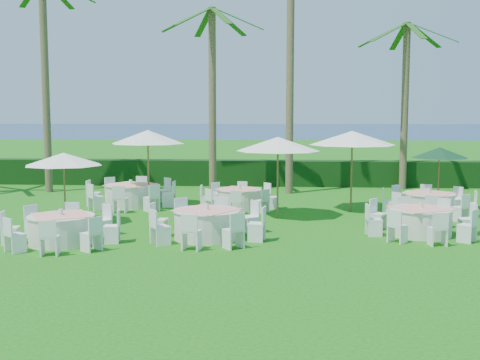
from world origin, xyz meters
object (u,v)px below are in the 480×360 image
Objects in this scene: banquet_table_c at (420,221)px; umbrella_d at (352,138)px; banquet_table_a at (61,229)px; umbrella_c at (148,137)px; banquet_table_b at (207,223)px; umbrella_a at (64,159)px; banquet_table_d at (131,195)px; umbrella_b at (278,144)px; banquet_table_f at (428,203)px; banquet_table_e at (239,198)px; umbrella_green at (439,153)px.

umbrella_d reaches higher than banquet_table_c.
umbrella_c is at bearing 81.19° from banquet_table_a.
banquet_table_b is 1.36× the size of umbrella_a.
umbrella_c reaches higher than banquet_table_d.
umbrella_d is (2.58, 1.48, 0.14)m from umbrella_b.
banquet_table_d reaches higher than banquet_table_c.
umbrella_c reaches higher than umbrella_b.
umbrella_a is at bearing -167.76° from banquet_table_f.
banquet_table_f is (10.53, -1.24, -0.03)m from banquet_table_d.
umbrella_b reaches higher than banquet_table_a.
banquet_table_b is 5.21m from umbrella_a.
banquet_table_e is (4.04, -0.17, -0.06)m from banquet_table_d.
umbrella_d is (9.14, 3.23, 0.54)m from umbrella_a.
umbrella_b is at bearing -20.31° from banquet_table_d.
umbrella_a is at bearing 175.27° from banquet_table_c.
banquet_table_e is 6.51m from umbrella_a.
umbrella_d is at bearing 35.37° from banquet_table_a.
umbrella_a is at bearing -160.51° from umbrella_d.
banquet_table_f is (10.80, 5.17, -0.00)m from banquet_table_a.
umbrella_green is (12.33, 3.95, -0.01)m from umbrella_a.
banquet_table_c is 1.30× the size of umbrella_a.
banquet_table_f is 3.40m from umbrella_d.
umbrella_c is (-4.73, 1.86, 0.14)m from umbrella_b.
banquet_table_b is at bearing -62.41° from umbrella_c.
banquet_table_f is 10.12m from umbrella_c.
banquet_table_c is 5.37m from umbrella_green.
banquet_table_d is 4.04m from banquet_table_e.
banquet_table_a is 1.12× the size of umbrella_b.
umbrella_a is (-4.63, 1.76, 1.61)m from banquet_table_b.
banquet_table_e is 3.09m from umbrella_b.
banquet_table_d is (0.27, 6.41, 0.03)m from banquet_table_a.
banquet_table_c is 1.10× the size of umbrella_c.
banquet_table_a is at bearing -154.40° from banquet_table_f.
umbrella_green is at bearing 0.96° from banquet_table_d.
banquet_table_b reaches higher than banquet_table_f.
umbrella_green is at bearing 29.90° from banquet_table_a.
banquet_table_c is 1.13× the size of umbrella_b.
banquet_table_d is at bearing 167.75° from umbrella_c.
banquet_table_d is at bearing 153.95° from banquet_table_c.
umbrella_b is 6.19m from umbrella_green.
banquet_table_b reaches higher than banquet_table_e.
banquet_table_c is at bearing -32.92° from umbrella_b.
banquet_table_f is at bearing 25.60° from banquet_table_a.
umbrella_d reaches higher than banquet_table_f.
banquet_table_b is 1.07× the size of banquet_table_f.
umbrella_a is (-1.12, -3.76, 1.61)m from banquet_table_d.
banquet_table_d is at bearing 177.61° from banquet_table_e.
banquet_table_a is at bearing -169.73° from banquet_table_c.
banquet_table_d is (-9.49, 4.64, 0.03)m from banquet_table_c.
umbrella_b is at bearing -159.17° from umbrella_green.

